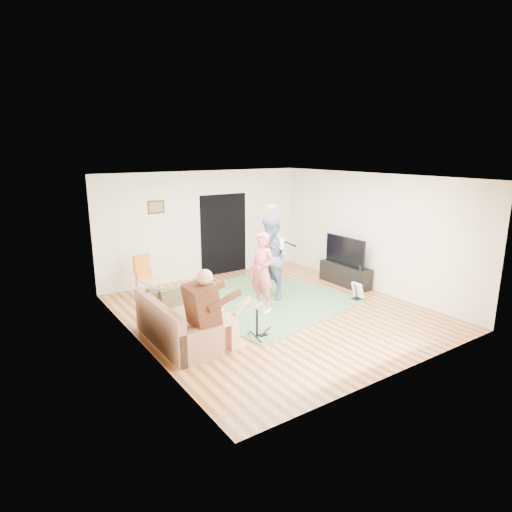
{
  "coord_description": "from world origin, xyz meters",
  "views": [
    {
      "loc": [
        -4.88,
        -6.57,
        3.22
      ],
      "look_at": [
        -0.24,
        0.3,
        1.14
      ],
      "focal_mm": 30.0,
      "sensor_mm": 36.0,
      "label": 1
    }
  ],
  "objects": [
    {
      "name": "window_blinds",
      "position": [
        -2.74,
        0.2,
        1.55
      ],
      "size": [
        0.0,
        2.05,
        2.05
      ],
      "primitive_type": "plane",
      "rotation": [
        1.57,
        0.0,
        1.57
      ],
      "color": "#94552D",
      "rests_on": "walls"
    },
    {
      "name": "singer",
      "position": [
        -0.09,
        0.3,
        0.8
      ],
      "size": [
        0.53,
        0.67,
        1.6
      ],
      "primitive_type": "imported",
      "rotation": [
        0.0,
        0.0,
        -1.29
      ],
      "color": "#DC6062",
      "rests_on": "floor"
    },
    {
      "name": "floor",
      "position": [
        0.0,
        0.0,
        0.0
      ],
      "size": [
        6.0,
        6.0,
        0.0
      ],
      "primitive_type": "plane",
      "color": "brown",
      "rests_on": "ground"
    },
    {
      "name": "guitarist",
      "position": [
        0.43,
        0.7,
        0.91
      ],
      "size": [
        0.82,
        0.98,
        1.82
      ],
      "primitive_type": "imported",
      "rotation": [
        0.0,
        0.0,
        -1.42
      ],
      "color": "slate",
      "rests_on": "floor"
    },
    {
      "name": "sofa",
      "position": [
        -2.28,
        -0.2,
        0.26
      ],
      "size": [
        0.78,
        1.9,
        0.77
      ],
      "color": "#95654A",
      "rests_on": "floor"
    },
    {
      "name": "dining_chair",
      "position": [
        -1.85,
        2.17,
        0.35
      ],
      "size": [
        0.53,
        0.56,
        0.99
      ],
      "rotation": [
        0.0,
        0.0,
        0.33
      ],
      "color": "#D0AD87",
      "rests_on": "floor"
    },
    {
      "name": "tv_cabinet",
      "position": [
        2.5,
        0.49,
        0.25
      ],
      "size": [
        0.4,
        1.4,
        0.5
      ],
      "primitive_type": "cube",
      "color": "black",
      "rests_on": "floor"
    },
    {
      "name": "microphone",
      "position": [
        0.11,
        0.3,
        1.19
      ],
      "size": [
        0.06,
        0.06,
        0.24
      ],
      "primitive_type": null,
      "color": "black",
      "rests_on": "singer"
    },
    {
      "name": "television",
      "position": [
        2.45,
        0.49,
        0.85
      ],
      "size": [
        0.06,
        1.21,
        0.68
      ],
      "primitive_type": "cube",
      "color": "black",
      "rests_on": "tv_cabinet"
    },
    {
      "name": "picture_frame",
      "position": [
        -1.25,
        2.99,
        1.9
      ],
      "size": [
        0.42,
        0.03,
        0.32
      ],
      "primitive_type": "cube",
      "color": "#3F2314",
      "rests_on": "walls"
    },
    {
      "name": "guitar_spare",
      "position": [
        1.94,
        -0.45,
        0.22
      ],
      "size": [
        0.28,
        0.25,
        0.78
      ],
      "color": "black",
      "rests_on": "floor"
    },
    {
      "name": "drummer",
      "position": [
        -1.86,
        -0.85,
        0.55
      ],
      "size": [
        0.92,
        0.51,
        1.41
      ],
      "color": "#492514",
      "rests_on": "sofa"
    },
    {
      "name": "ceiling",
      "position": [
        0.0,
        0.0,
        2.7
      ],
      "size": [
        6.0,
        6.0,
        0.0
      ],
      "primitive_type": "plane",
      "rotation": [
        3.14,
        0.0,
        0.0
      ],
      "color": "white",
      "rests_on": "walls"
    },
    {
      "name": "drum_kit",
      "position": [
        -1.0,
        -0.85,
        0.28
      ],
      "size": [
        0.35,
        0.63,
        0.65
      ],
      "color": "black",
      "rests_on": "floor"
    },
    {
      "name": "doorway",
      "position": [
        0.55,
        2.99,
        1.05
      ],
      "size": [
        2.1,
        0.0,
        2.1
      ],
      "primitive_type": "plane",
      "rotation": [
        1.57,
        0.0,
        0.0
      ],
      "color": "black",
      "rests_on": "walls"
    },
    {
      "name": "guitar_held",
      "position": [
        0.63,
        0.7,
        1.24
      ],
      "size": [
        0.21,
        0.61,
        0.26
      ],
      "primitive_type": null,
      "rotation": [
        0.0,
        0.0,
        -0.16
      ],
      "color": "silver",
      "rests_on": "guitarist"
    },
    {
      "name": "area_rug",
      "position": [
        0.2,
        0.7,
        0.01
      ],
      "size": [
        3.84,
        3.84,
        0.02
      ],
      "primitive_type": "cube",
      "rotation": [
        0.0,
        0.0,
        0.19
      ],
      "color": "#486F43",
      "rests_on": "floor"
    },
    {
      "name": "walls",
      "position": [
        0.0,
        0.0,
        1.35
      ],
      "size": [
        5.5,
        6.0,
        2.7
      ],
      "primitive_type": null,
      "color": "silver",
      "rests_on": "floor"
    },
    {
      "name": "torchiere_lamp",
      "position": [
        1.26,
        1.87,
        1.29
      ],
      "size": [
        0.34,
        0.34,
        1.88
      ],
      "color": "black",
      "rests_on": "floor"
    }
  ]
}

